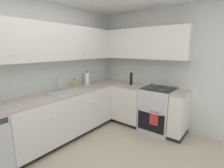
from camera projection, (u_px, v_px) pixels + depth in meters
The scene contains 14 objects.
wall_back at pixel (31, 74), 2.90m from camera, with size 4.24×0.05×2.52m, color silver.
wall_right at pixel (168, 70), 3.53m from camera, with size 0.05×3.34×2.52m, color silver.
lower_cabinets_back at pixel (65, 116), 3.20m from camera, with size 2.09×0.62×0.87m.
countertop_back at pixel (64, 93), 3.11m from camera, with size 3.30×0.60×0.04m, color #B7A89E.
lower_cabinets_right at pixel (142, 107), 3.69m from camera, with size 0.62×1.53×0.87m.
countertop_right at pixel (143, 87), 3.59m from camera, with size 0.60×1.53×0.03m.
oven_range at pixel (158, 109), 3.48m from camera, with size 0.68×0.62×1.05m.
upper_cabinets_back at pixel (48, 42), 2.88m from camera, with size 2.98×0.34×0.63m.
upper_cabinets_right at pixel (140, 44), 3.62m from camera, with size 0.32×2.08×0.63m.
sink at pixel (66, 94), 3.11m from camera, with size 0.61×0.40×0.10m.
faucet at pixel (59, 83), 3.20m from camera, with size 0.07×0.16×0.25m.
soap_bottle at pixel (74, 83), 3.51m from camera, with size 0.06×0.06×0.18m.
paper_towel_roll at pixel (87, 79), 3.75m from camera, with size 0.11×0.11×0.33m.
oil_bottle at pixel (131, 79), 3.74m from camera, with size 0.06×0.06×0.28m.
Camera 1 is at (-1.40, -1.23, 1.69)m, focal length 26.88 mm.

